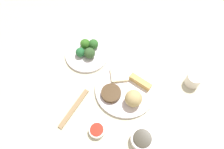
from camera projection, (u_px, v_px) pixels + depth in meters
The scene contains 17 objects.
tabletop at pixel (119, 91), 0.98m from camera, with size 2.20×2.20×0.02m, color beige.
main_plate at pixel (125, 89), 0.97m from camera, with size 0.28×0.28×0.02m, color white.
rice_scoop at pixel (134, 98), 0.90m from camera, with size 0.07×0.07×0.07m, color tan.
spring_roll at pixel (140, 81), 0.96m from camera, with size 0.11×0.03×0.03m, color tan.
crab_rangoon_wonton at pixel (119, 75), 0.99m from camera, with size 0.08×0.07×0.01m, color beige.
stir_fry_heap at pixel (111, 93), 0.94m from camera, with size 0.09×0.09×0.02m, color #4A341C.
broccoli_plate at pixel (87, 54), 1.07m from camera, with size 0.22×0.22×0.01m, color white.
broccoli_floret_0 at pixel (80, 52), 1.03m from camera, with size 0.05×0.05×0.05m, color #256D38.
broccoli_floret_1 at pixel (90, 53), 1.03m from camera, with size 0.05×0.05×0.05m, color #34582D.
broccoli_floret_2 at pixel (93, 44), 1.06m from camera, with size 0.05×0.05×0.05m, color #2F692A.
broccoli_floret_3 at pixel (85, 44), 1.06m from camera, with size 0.05×0.05×0.05m, color #367222.
soy_sauce_bowl at pixel (142, 140), 0.84m from camera, with size 0.09×0.09×0.04m, color white.
soy_sauce_bowl_liquid at pixel (142, 138), 0.83m from camera, with size 0.07×0.07×0.00m, color black.
sauce_ramekin_sweet_and_sour at pixel (97, 130), 0.87m from camera, with size 0.07×0.07×0.02m, color white.
sauce_ramekin_sweet_and_sour_liquid at pixel (97, 129), 0.86m from camera, with size 0.05×0.05×0.00m, color red.
teacup at pixel (193, 80), 0.97m from camera, with size 0.07×0.07×0.06m, color white.
chopsticks_pair at pixel (74, 108), 0.93m from camera, with size 0.20×0.02×0.01m, color #9C7E55.
Camera 1 is at (-0.15, -0.39, 0.90)m, focal length 34.13 mm.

